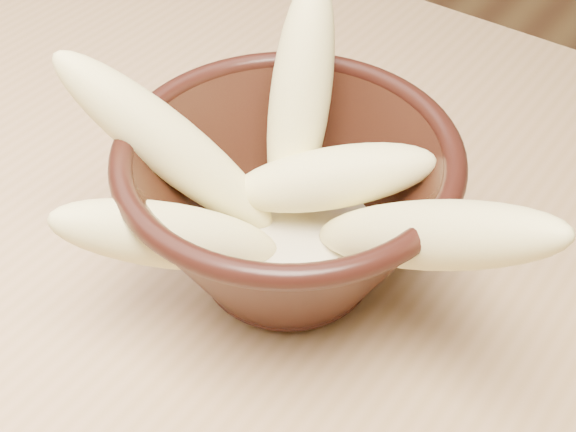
{
  "coord_description": "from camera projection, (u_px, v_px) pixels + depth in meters",
  "views": [
    {
      "loc": [
        0.23,
        -0.28,
        1.15
      ],
      "look_at": [
        0.02,
        0.02,
        0.81
      ],
      "focal_mm": 50.0,
      "sensor_mm": 36.0,
      "label": 1
    }
  ],
  "objects": [
    {
      "name": "bowl",
      "position": [
        288.0,
        205.0,
        0.49
      ],
      "size": [
        0.21,
        0.21,
        0.11
      ],
      "rotation": [
        0.0,
        0.0,
        -0.09
      ],
      "color": "black",
      "rests_on": "table"
    },
    {
      "name": "banana_across",
      "position": [
        330.0,
        178.0,
        0.49
      ],
      "size": [
        0.14,
        0.1,
        0.07
      ],
      "primitive_type": "ellipsoid",
      "rotation": [
        1.27,
        0.0,
        2.09
      ],
      "color": "#F4E690",
      "rests_on": "bowl"
    },
    {
      "name": "table",
      "position": [
        253.0,
        349.0,
        0.59
      ],
      "size": [
        1.2,
        0.8,
        0.75
      ],
      "color": "tan",
      "rests_on": "ground"
    },
    {
      "name": "banana_upright",
      "position": [
        300.0,
        98.0,
        0.5
      ],
      "size": [
        0.07,
        0.11,
        0.15
      ],
      "primitive_type": "ellipsoid",
      "rotation": [
        0.47,
        0.0,
        3.49
      ],
      "color": "#F4E690",
      "rests_on": "bowl"
    },
    {
      "name": "banana_front",
      "position": [
        171.0,
        236.0,
        0.46
      ],
      "size": [
        0.11,
        0.14,
        0.1
      ],
      "primitive_type": "ellipsoid",
      "rotation": [
        1.08,
        0.0,
        -0.61
      ],
      "color": "#F4E690",
      "rests_on": "bowl"
    },
    {
      "name": "banana_right",
      "position": [
        426.0,
        235.0,
        0.43
      ],
      "size": [
        0.18,
        0.07,
        0.14
      ],
      "primitive_type": "ellipsoid",
      "rotation": [
        0.95,
        0.0,
        1.39
      ],
      "color": "#F4E690",
      "rests_on": "bowl"
    },
    {
      "name": "milk_puddle",
      "position": [
        288.0,
        236.0,
        0.51
      ],
      "size": [
        0.12,
        0.12,
        0.02
      ],
      "primitive_type": "cylinder",
      "color": "beige",
      "rests_on": "bowl"
    },
    {
      "name": "banana_left",
      "position": [
        169.0,
        145.0,
        0.48
      ],
      "size": [
        0.15,
        0.1,
        0.14
      ],
      "primitive_type": "ellipsoid",
      "rotation": [
        0.83,
        0.0,
        -1.14
      ],
      "color": "#F4E690",
      "rests_on": "bowl"
    }
  ]
}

